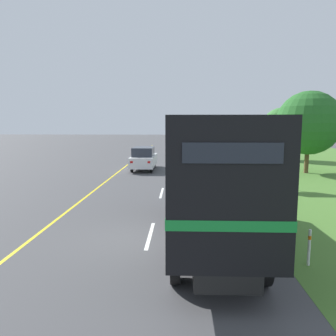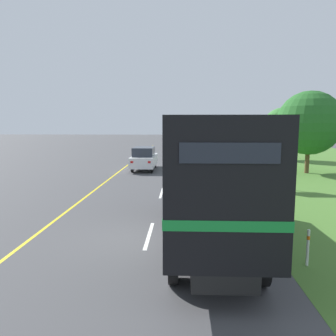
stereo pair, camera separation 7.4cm
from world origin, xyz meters
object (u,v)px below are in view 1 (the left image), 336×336
highway_sign (266,154)px  roadside_tree_mid (281,127)px  lead_car_white (144,158)px  delineator_post (309,246)px  roadside_tree_far (240,130)px  roadside_tree_near (309,123)px  horse_trailer_truck (211,176)px

highway_sign → roadside_tree_mid: bearing=70.6°
lead_car_white → delineator_post: size_ratio=4.85×
roadside_tree_far → delineator_post: (-3.76, -30.90, -2.39)m
roadside_tree_mid → delineator_post: bearing=-105.0°
roadside_tree_near → roadside_tree_mid: 9.07m
lead_car_white → highway_sign: bearing=-43.0°
horse_trailer_truck → roadside_tree_mid: (9.16, 23.76, 1.23)m
horse_trailer_truck → highway_sign: 9.61m
roadside_tree_far → roadside_tree_near: bearing=-81.4°
roadside_tree_mid → roadside_tree_far: bearing=117.8°
roadside_tree_near → horse_trailer_truck: bearing=-119.7°
horse_trailer_truck → roadside_tree_far: size_ratio=1.97×
lead_car_white → roadside_tree_near: roadside_tree_near is taller
roadside_tree_far → delineator_post: size_ratio=4.57×
roadside_tree_near → delineator_post: (-5.99, -16.17, -3.15)m
highway_sign → roadside_tree_far: (2.26, 20.67, 0.98)m
horse_trailer_truck → roadside_tree_near: roadside_tree_near is taller
lead_car_white → delineator_post: 18.46m
horse_trailer_truck → highway_sign: (3.90, 8.78, -0.16)m
roadside_tree_mid → roadside_tree_far: (-3.00, 5.70, -0.41)m
horse_trailer_truck → delineator_post: bearing=-31.1°
roadside_tree_mid → roadside_tree_near: bearing=-94.9°
delineator_post → roadside_tree_near: bearing=69.7°
lead_car_white → roadside_tree_far: size_ratio=1.06×
roadside_tree_mid → roadside_tree_far: roadside_tree_mid is taller
roadside_tree_near → roadside_tree_mid: bearing=85.1°
highway_sign → delineator_post: 10.44m
lead_car_white → roadside_tree_near: (12.17, -1.22, 2.74)m
roadside_tree_near → delineator_post: 17.53m
highway_sign → roadside_tree_far: bearing=83.8°
horse_trailer_truck → roadside_tree_far: 30.10m
lead_car_white → roadside_tree_far: 16.88m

